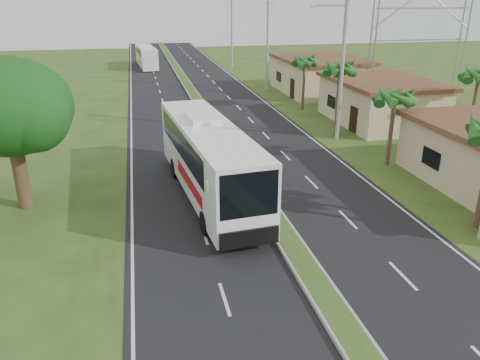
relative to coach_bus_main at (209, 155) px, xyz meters
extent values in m
plane|color=#2D4B1B|center=(2.59, -9.30, -2.32)|extent=(180.00, 180.00, 0.00)
cube|color=black|center=(2.59, 10.70, -2.31)|extent=(14.00, 160.00, 0.02)
cube|color=gray|center=(2.59, 10.70, -2.23)|extent=(1.20, 160.00, 0.17)
cube|color=#2D4B1B|center=(2.59, 10.70, -2.14)|extent=(0.95, 160.00, 0.02)
cube|color=silver|center=(-4.11, 10.70, -2.32)|extent=(0.12, 160.00, 0.01)
cube|color=silver|center=(9.29, 10.70, -2.32)|extent=(0.12, 160.00, 0.01)
cube|color=tan|center=(16.59, 12.70, -0.65)|extent=(7.00, 10.00, 3.35)
cube|color=#552F1E|center=(16.59, 12.70, 1.19)|extent=(7.60, 10.60, 0.32)
cube|color=tan|center=(16.59, 26.70, -0.57)|extent=(8.00, 11.00, 3.50)
cube|color=#552F1E|center=(16.59, 26.70, 1.34)|extent=(8.60, 11.60, 0.32)
cylinder|color=#473321|center=(11.99, 2.70, -0.02)|extent=(0.26, 0.26, 4.60)
cylinder|color=#473321|center=(11.39, 9.70, 0.38)|extent=(0.26, 0.26, 5.40)
cylinder|color=#473321|center=(11.89, 18.70, 0.08)|extent=(0.26, 0.26, 4.80)
cylinder|color=#473321|center=(20.09, 5.70, 0.28)|extent=(0.26, 0.26, 5.20)
cylinder|color=#473321|center=(-9.41, 0.70, -0.32)|extent=(0.70, 0.70, 4.00)
ellipsoid|color=#113F11|center=(-9.41, 0.70, 2.88)|extent=(6.00, 6.00, 4.68)
sphere|color=#113F11|center=(-8.21, -0.30, 2.58)|extent=(3.40, 3.40, 3.40)
cylinder|color=gray|center=(11.09, 8.70, 3.68)|extent=(0.28, 0.28, 12.00)
cube|color=gray|center=(9.89, 8.70, 7.18)|extent=(2.40, 0.10, 0.10)
cylinder|color=gray|center=(11.09, 28.70, 3.18)|extent=(0.28, 0.28, 11.00)
cube|color=gray|center=(11.09, 28.70, 7.08)|extent=(1.20, 0.10, 0.10)
cylinder|color=gray|center=(11.09, 48.70, 2.93)|extent=(0.28, 0.28, 10.50)
cube|color=gray|center=(11.09, 48.70, 6.58)|extent=(1.20, 0.10, 0.10)
cylinder|color=gray|center=(19.59, 20.20, 3.68)|extent=(0.18, 0.18, 12.00)
cylinder|color=gray|center=(29.59, 20.20, 3.68)|extent=(0.18, 0.18, 12.00)
cylinder|color=gray|center=(19.59, 21.20, 3.68)|extent=(0.18, 0.18, 12.00)
cylinder|color=gray|center=(29.59, 21.20, 3.68)|extent=(0.18, 0.18, 12.00)
cube|color=gray|center=(24.59, 20.70, 3.68)|extent=(10.00, 0.14, 0.14)
cube|color=gray|center=(24.59, 20.70, 6.68)|extent=(10.00, 0.14, 0.14)
cube|color=white|center=(0.01, -0.06, -0.12)|extent=(3.95, 13.26, 3.43)
cube|color=black|center=(-0.06, 0.59, 0.64)|extent=(3.75, 10.66, 1.37)
cube|color=black|center=(0.62, -6.50, 0.43)|extent=(2.45, 0.37, 1.92)
cube|color=#A80E1B|center=(0.13, -1.36, -0.80)|extent=(3.30, 5.90, 0.60)
cube|color=orange|center=(-0.03, 0.26, -1.08)|extent=(3.07, 3.51, 0.27)
cube|color=white|center=(-0.12, 1.24, 1.75)|extent=(1.77, 2.74, 0.30)
cylinder|color=black|center=(-0.82, -4.30, -1.76)|extent=(0.45, 1.16, 1.13)
cylinder|color=black|center=(1.62, -4.06, -1.76)|extent=(0.45, 1.16, 1.13)
cylinder|color=black|center=(-1.55, 3.29, -1.76)|extent=(0.45, 1.16, 1.13)
cylinder|color=black|center=(0.90, 3.52, -1.76)|extent=(0.45, 1.16, 1.13)
cube|color=white|center=(-1.65, 50.91, -0.73)|extent=(3.04, 10.59, 2.91)
cube|color=black|center=(-1.69, 51.37, 0.14)|extent=(2.89, 7.87, 0.99)
cube|color=orange|center=(-1.58, 50.01, -1.28)|extent=(2.69, 5.15, 0.32)
cylinder|color=black|center=(-2.33, 46.54, -1.88)|extent=(0.34, 0.89, 0.87)
cylinder|color=black|center=(-0.34, 46.68, -1.88)|extent=(0.34, 0.89, 0.87)
cylinder|color=black|center=(-2.94, 54.69, -1.88)|extent=(0.34, 0.89, 0.87)
cylinder|color=black|center=(-0.94, 54.84, -1.88)|extent=(0.34, 0.89, 0.87)
imported|color=black|center=(0.59, 3.07, -1.72)|extent=(2.07, 1.16, 1.20)
imported|color=maroon|center=(0.59, 3.07, -0.91)|extent=(0.73, 0.59, 1.72)
camera|label=1|loc=(-3.36, -23.03, 7.74)|focal=35.00mm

